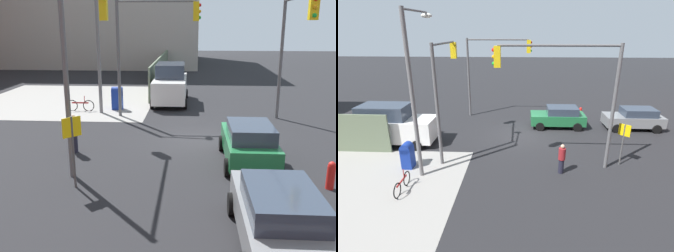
% 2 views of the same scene
% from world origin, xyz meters
% --- Properties ---
extents(ground_plane, '(120.00, 120.00, 0.00)m').
position_xyz_m(ground_plane, '(0.00, 0.00, 0.00)').
color(ground_plane, black).
extents(traffic_signal_nw_corner, '(6.19, 0.36, 6.50)m').
position_xyz_m(traffic_signal_nw_corner, '(-2.11, 4.50, 4.67)').
color(traffic_signal_nw_corner, '#59595B').
rests_on(traffic_signal_nw_corner, ground).
extents(traffic_signal_se_corner, '(5.33, 0.36, 6.50)m').
position_xyz_m(traffic_signal_se_corner, '(2.47, -4.50, 4.62)').
color(traffic_signal_se_corner, '#59595B').
rests_on(traffic_signal_se_corner, ground).
extents(traffic_signal_ne_corner, '(0.36, 4.68, 6.50)m').
position_xyz_m(traffic_signal_ne_corner, '(4.50, 2.75, 4.58)').
color(traffic_signal_ne_corner, '#59595B').
rests_on(traffic_signal_ne_corner, ground).
extents(street_lamp_corner, '(0.61, 2.67, 8.00)m').
position_xyz_m(street_lamp_corner, '(5.16, 5.43, 4.70)').
color(street_lamp_corner, slate).
rests_on(street_lamp_corner, ground).
extents(warning_sign_two_way, '(0.48, 0.48, 2.40)m').
position_xyz_m(warning_sign_two_way, '(-5.40, 4.12, 1.64)').
color(warning_sign_two_way, '#4C4C4C').
rests_on(warning_sign_two_way, ground).
extents(mailbox_blue, '(0.56, 0.64, 1.43)m').
position_xyz_m(mailbox_blue, '(6.20, 5.00, 0.76)').
color(mailbox_blue, navy).
rests_on(mailbox_blue, ground).
extents(fire_hydrant, '(0.26, 0.26, 0.94)m').
position_xyz_m(fire_hydrant, '(-5.00, -4.20, 0.49)').
color(fire_hydrant, red).
rests_on(fire_hydrant, ground).
extents(sedan_gray, '(4.21, 2.02, 1.62)m').
position_xyz_m(sedan_gray, '(-8.44, -1.74, 0.84)').
color(sedan_gray, slate).
rests_on(sedan_gray, ground).
extents(coupe_green, '(4.07, 2.02, 1.62)m').
position_xyz_m(coupe_green, '(-2.81, -1.86, 0.84)').
color(coupe_green, '#1E6638').
rests_on(coupe_green, ground).
extents(van_white_delivery, '(5.40, 2.32, 2.62)m').
position_xyz_m(van_white_delivery, '(8.50, 1.80, 1.28)').
color(van_white_delivery, white).
rests_on(van_white_delivery, ground).
extents(pedestrian_crossing, '(0.36, 0.36, 1.62)m').
position_xyz_m(pedestrian_crossing, '(-2.00, 5.20, 0.84)').
color(pedestrian_crossing, maroon).
rests_on(pedestrian_crossing, ground).
extents(bicycle_leaning_on_fence, '(0.05, 1.75, 0.97)m').
position_xyz_m(bicycle_leaning_on_fence, '(5.60, 7.20, 0.35)').
color(bicycle_leaning_on_fence, black).
rests_on(bicycle_leaning_on_fence, ground).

